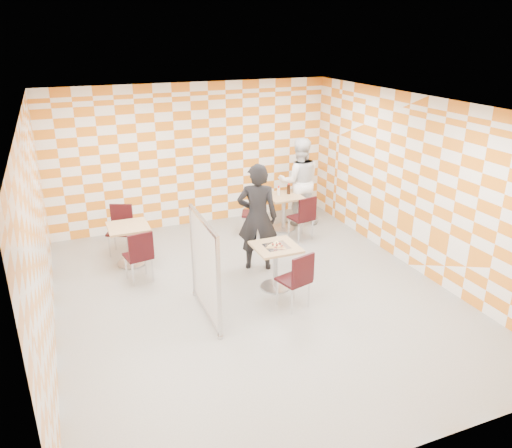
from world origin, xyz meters
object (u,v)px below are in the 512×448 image
(chair_empty_far, at_px, (121,225))
(man_white, at_px, (299,181))
(partition, at_px, (205,268))
(sport_bottle, at_px, (279,191))
(chair_second_side, at_px, (257,209))
(chair_main_front, at_px, (298,277))
(chair_empty_near, at_px, (140,253))
(soda_bottle, at_px, (289,189))
(main_table, at_px, (276,260))
(chair_second_front, at_px, (304,215))
(man_dark, at_px, (257,217))
(second_table, at_px, (284,206))
(empty_table, at_px, (129,238))

(chair_empty_far, distance_m, man_white, 3.82)
(partition, xyz_separation_m, sport_bottle, (2.41, 2.76, 0.05))
(sport_bottle, bearing_deg, chair_second_side, -168.15)
(chair_main_front, relative_size, chair_second_side, 1.00)
(chair_empty_near, relative_size, soda_bottle, 4.02)
(chair_empty_near, height_order, chair_empty_far, same)
(main_table, xyz_separation_m, sport_bottle, (1.11, 2.35, 0.33))
(chair_main_front, distance_m, chair_second_front, 2.66)
(man_dark, xyz_separation_m, sport_bottle, (1.10, 1.54, -0.12))
(man_dark, height_order, sport_bottle, man_dark)
(chair_empty_far, bearing_deg, man_dark, -36.47)
(chair_empty_far, relative_size, soda_bottle, 4.02)
(main_table, height_order, soda_bottle, soda_bottle)
(chair_empty_near, xyz_separation_m, sport_bottle, (3.13, 1.35, 0.29))
(chair_empty_near, distance_m, sport_bottle, 3.42)
(chair_second_side, bearing_deg, partition, -125.39)
(chair_second_side, bearing_deg, second_table, 4.70)
(chair_empty_near, relative_size, chair_empty_far, 1.00)
(chair_second_side, bearing_deg, soda_bottle, 8.72)
(main_table, relative_size, chair_second_front, 0.81)
(empty_table, relative_size, chair_empty_far, 0.81)
(chair_second_front, bearing_deg, second_table, 99.52)
(main_table, relative_size, sport_bottle, 3.75)
(partition, relative_size, man_white, 0.82)
(chair_main_front, distance_m, partition, 1.40)
(chair_main_front, distance_m, chair_empty_far, 3.80)
(chair_empty_near, height_order, partition, partition)
(sport_bottle, height_order, soda_bottle, soda_bottle)
(chair_main_front, xyz_separation_m, soda_bottle, (1.31, 3.09, 0.31))
(chair_empty_near, xyz_separation_m, chair_empty_far, (-0.11, 1.38, 0.00))
(sport_bottle, bearing_deg, chair_empty_far, 179.33)
(chair_second_side, relative_size, partition, 0.60)
(chair_second_side, relative_size, chair_empty_near, 1.00)
(chair_second_front, distance_m, man_white, 1.06)
(chair_empty_far, height_order, partition, partition)
(chair_empty_far, height_order, sport_bottle, sport_bottle)
(empty_table, distance_m, chair_empty_near, 0.77)
(empty_table, bearing_deg, chair_main_front, -50.04)
(empty_table, distance_m, chair_empty_far, 0.62)
(chair_main_front, relative_size, chair_empty_near, 1.00)
(chair_empty_near, bearing_deg, chair_second_side, 25.47)
(man_white, bearing_deg, chair_empty_near, 38.36)
(second_table, height_order, partition, partition)
(empty_table, height_order, chair_main_front, chair_main_front)
(man_white, relative_size, sport_bottle, 9.41)
(second_table, height_order, empty_table, same)
(chair_second_side, bearing_deg, main_table, -104.48)
(second_table, bearing_deg, chair_empty_near, -158.23)
(second_table, relative_size, chair_main_front, 0.81)
(second_table, bearing_deg, main_table, -117.77)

